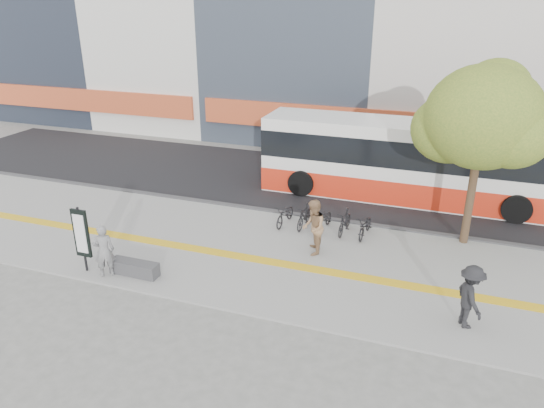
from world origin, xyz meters
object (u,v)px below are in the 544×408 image
(bus, at_px, (407,163))
(pedestrian_dark, at_px, (470,297))
(signboard, at_px, (81,234))
(pedestrian_tan, at_px, (313,227))
(seated_woman, at_px, (104,251))
(bench, at_px, (134,268))
(street_tree, at_px, (482,119))

(bus, xyz_separation_m, pedestrian_dark, (2.54, -9.04, -0.64))
(signboard, distance_m, bus, 13.41)
(bus, relative_size, pedestrian_tan, 6.45)
(seated_woman, distance_m, pedestrian_tan, 6.77)
(seated_woman, height_order, pedestrian_dark, pedestrian_dark)
(bench, distance_m, pedestrian_dark, 9.91)
(pedestrian_dark, bearing_deg, pedestrian_tan, 38.70)
(bench, height_order, signboard, signboard)
(seated_woman, bearing_deg, pedestrian_dark, 148.88)
(bench, height_order, bus, bus)
(street_tree, distance_m, seated_woman, 12.85)
(bench, bearing_deg, seated_woman, -157.08)
(bench, bearing_deg, pedestrian_dark, 3.85)
(bus, height_order, pedestrian_tan, bus)
(bench, bearing_deg, pedestrian_tan, 33.73)
(pedestrian_dark, bearing_deg, bench, 70.44)
(bus, distance_m, seated_woman, 12.93)
(seated_woman, relative_size, pedestrian_tan, 0.90)
(signboard, distance_m, pedestrian_dark, 11.51)
(signboard, height_order, bus, bus)
(pedestrian_dark, bearing_deg, seated_woman, 71.96)
(signboard, xyz_separation_m, pedestrian_tan, (6.52, 3.59, -0.33))
(bench, relative_size, pedestrian_tan, 0.83)
(street_tree, height_order, pedestrian_dark, street_tree)
(bench, relative_size, seated_woman, 0.92)
(seated_woman, distance_m, pedestrian_dark, 10.71)
(bus, bearing_deg, street_tree, -56.25)
(signboard, relative_size, pedestrian_tan, 1.14)
(signboard, height_order, pedestrian_tan, signboard)
(pedestrian_tan, height_order, pedestrian_dark, pedestrian_tan)
(bus, distance_m, pedestrian_tan, 6.88)
(bus, bearing_deg, signboard, -131.72)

